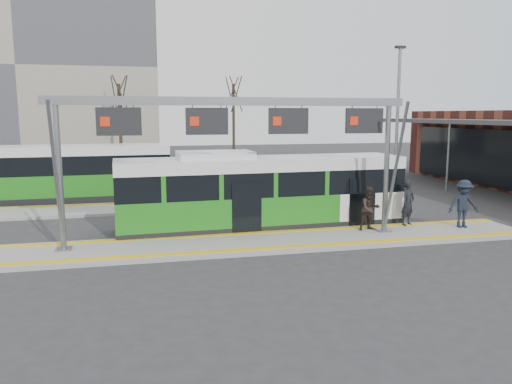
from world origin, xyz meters
TOP-DOWN VIEW (x-y plane):
  - ground at (0.00, 0.00)m, footprint 120.00×120.00m
  - platform_main at (0.00, 0.00)m, footprint 22.00×3.00m
  - platform_second at (-4.00, 8.00)m, footprint 20.00×3.00m
  - tactile_main at (0.00, 0.00)m, footprint 22.00×2.65m
  - tactile_second at (-4.00, 9.15)m, footprint 20.00×0.35m
  - gantry at (-0.35, 0.25)m, footprint 13.00×1.68m
  - apartment_block at (-14.00, 36.00)m, footprint 24.50×12.50m
  - hero_bus at (1.05, 2.61)m, footprint 12.01×3.02m
  - bg_bus_green at (-8.37, 11.67)m, footprint 12.30×3.01m
  - passenger_a at (6.96, 1.08)m, footprint 0.82×0.71m
  - passenger_b at (5.03, 0.64)m, footprint 0.90×0.73m
  - passenger_c at (8.96, 0.21)m, footprint 1.34×0.86m
  - tree_left at (-5.39, 27.22)m, footprint 1.40×1.40m
  - tree_mid at (5.64, 33.34)m, footprint 1.40×1.40m
  - lamp_east at (8.72, 5.47)m, footprint 0.50×0.25m

SIDE VIEW (x-z plane):
  - ground at x=0.00m, z-range 0.00..0.00m
  - platform_main at x=0.00m, z-range 0.00..0.15m
  - platform_second at x=-4.00m, z-range 0.00..0.15m
  - tactile_main at x=0.00m, z-range 0.15..0.17m
  - tactile_second at x=-4.00m, z-range 0.15..0.17m
  - passenger_b at x=5.03m, z-range 0.15..1.89m
  - passenger_a at x=6.96m, z-range 0.15..2.05m
  - passenger_c at x=8.96m, z-range 0.15..2.11m
  - hero_bus at x=1.05m, z-range -0.14..3.14m
  - bg_bus_green at x=-8.37m, z-range -0.02..3.04m
  - lamp_east at x=8.72m, z-range 0.24..8.29m
  - gantry at x=-0.35m, z-range 1.70..6.90m
  - tree_left at x=-5.39m, z-range 2.14..10.43m
  - tree_mid at x=5.64m, z-range 2.29..11.15m
  - apartment_block at x=-14.00m, z-range 0.01..18.41m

